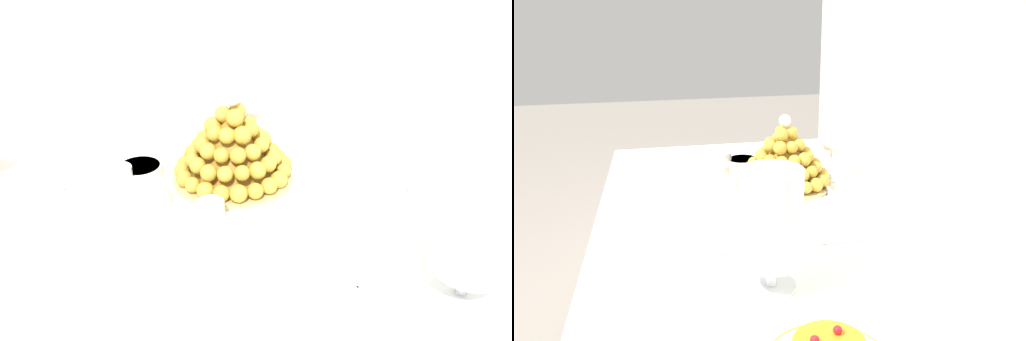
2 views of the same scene
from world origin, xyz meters
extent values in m
cylinder|color=brown|center=(-0.67, -0.32, 0.39)|extent=(0.04, 0.04, 0.78)
cylinder|color=brown|center=(-0.67, 0.32, 0.39)|extent=(0.04, 0.04, 0.78)
cube|color=brown|center=(0.00, 0.00, 0.79)|extent=(1.45, 0.77, 0.02)
cube|color=white|center=(0.00, 0.00, 0.80)|extent=(1.51, 0.83, 0.00)
cube|color=white|center=(0.00, -0.41, 0.63)|extent=(1.51, 0.01, 0.35)
cube|color=white|center=(0.00, 0.41, 0.63)|extent=(1.51, 0.01, 0.35)
cube|color=white|center=(-0.76, 0.00, 0.63)|extent=(0.01, 0.83, 0.35)
cube|color=white|center=(-0.21, 0.03, 0.81)|extent=(0.65, 0.34, 0.01)
cube|color=white|center=(-0.21, -0.14, 0.82)|extent=(0.65, 0.01, 0.02)
cube|color=white|center=(-0.21, 0.20, 0.82)|extent=(0.65, 0.01, 0.02)
cube|color=white|center=(-0.54, 0.03, 0.82)|extent=(0.01, 0.34, 0.02)
cube|color=white|center=(0.11, 0.03, 0.82)|extent=(0.01, 0.34, 0.02)
cylinder|color=white|center=(-0.21, 0.03, 0.81)|extent=(0.31, 0.31, 0.00)
cylinder|color=tan|center=(-0.26, 0.09, 0.82)|extent=(0.27, 0.27, 0.01)
cone|color=#A97E29|center=(-0.26, 0.09, 0.90)|extent=(0.19, 0.19, 0.16)
sphere|color=gold|center=(-0.15, 0.09, 0.84)|extent=(0.04, 0.04, 0.04)
sphere|color=gold|center=(-0.15, 0.13, 0.84)|extent=(0.03, 0.03, 0.03)
sphere|color=gold|center=(-0.17, 0.16, 0.84)|extent=(0.04, 0.04, 0.04)
sphere|color=gold|center=(-0.19, 0.18, 0.84)|extent=(0.04, 0.04, 0.04)
sphere|color=gold|center=(-0.22, 0.20, 0.84)|extent=(0.03, 0.03, 0.03)
sphere|color=gold|center=(-0.26, 0.21, 0.84)|extent=(0.04, 0.04, 0.04)
sphere|color=gold|center=(-0.29, 0.20, 0.84)|extent=(0.04, 0.04, 0.04)
sphere|color=gold|center=(-0.33, 0.18, 0.84)|extent=(0.04, 0.04, 0.04)
sphere|color=gold|center=(-0.35, 0.16, 0.84)|extent=(0.03, 0.03, 0.03)
sphere|color=gold|center=(-0.37, 0.13, 0.84)|extent=(0.03, 0.03, 0.03)
sphere|color=gold|center=(-0.37, 0.09, 0.84)|extent=(0.04, 0.04, 0.04)
sphere|color=gold|center=(-0.37, 0.06, 0.84)|extent=(0.03, 0.03, 0.03)
sphere|color=gold|center=(-0.35, 0.03, 0.84)|extent=(0.04, 0.04, 0.04)
sphere|color=gold|center=(-0.33, 0.00, 0.84)|extent=(0.04, 0.04, 0.04)
sphere|color=gold|center=(-0.29, -0.02, 0.84)|extent=(0.03, 0.03, 0.03)
sphere|color=gold|center=(-0.26, -0.02, 0.84)|extent=(0.04, 0.04, 0.04)
sphere|color=gold|center=(-0.22, -0.02, 0.84)|extent=(0.04, 0.04, 0.04)
sphere|color=gold|center=(-0.19, 0.00, 0.84)|extent=(0.04, 0.04, 0.04)
sphere|color=gold|center=(-0.17, 0.03, 0.84)|extent=(0.03, 0.03, 0.03)
sphere|color=gold|center=(-0.15, 0.06, 0.84)|extent=(0.04, 0.04, 0.04)
sphere|color=gold|center=(-0.17, 0.12, 0.87)|extent=(0.04, 0.04, 0.04)
sphere|color=gold|center=(-0.19, 0.15, 0.87)|extent=(0.04, 0.04, 0.04)
sphere|color=gold|center=(-0.22, 0.17, 0.87)|extent=(0.04, 0.04, 0.04)
sphere|color=gold|center=(-0.26, 0.18, 0.87)|extent=(0.04, 0.04, 0.04)
sphere|color=gold|center=(-0.29, 0.18, 0.87)|extent=(0.03, 0.03, 0.03)
sphere|color=gold|center=(-0.32, 0.16, 0.87)|extent=(0.04, 0.04, 0.04)
sphere|color=gold|center=(-0.34, 0.13, 0.87)|extent=(0.04, 0.04, 0.04)
sphere|color=gold|center=(-0.35, 0.10, 0.87)|extent=(0.04, 0.04, 0.04)
sphere|color=gold|center=(-0.34, 0.06, 0.87)|extent=(0.04, 0.04, 0.04)
sphere|color=gold|center=(-0.33, 0.03, 0.87)|extent=(0.03, 0.03, 0.03)
sphere|color=gold|center=(-0.30, 0.01, 0.87)|extent=(0.04, 0.04, 0.04)
sphere|color=gold|center=(-0.26, 0.00, 0.87)|extent=(0.04, 0.04, 0.04)
sphere|color=gold|center=(-0.23, 0.01, 0.87)|extent=(0.03, 0.03, 0.03)
sphere|color=gold|center=(-0.20, 0.03, 0.87)|extent=(0.03, 0.03, 0.03)
sphere|color=gold|center=(-0.18, 0.05, 0.87)|extent=(0.04, 0.04, 0.04)
sphere|color=gold|center=(-0.17, 0.09, 0.87)|extent=(0.04, 0.04, 0.04)
sphere|color=gold|center=(-0.21, 0.14, 0.90)|extent=(0.04, 0.04, 0.04)
sphere|color=gold|center=(-0.24, 0.15, 0.90)|extent=(0.04, 0.04, 0.04)
sphere|color=gold|center=(-0.27, 0.16, 0.90)|extent=(0.04, 0.04, 0.04)
sphere|color=gold|center=(-0.30, 0.14, 0.90)|extent=(0.03, 0.03, 0.03)
sphere|color=gold|center=(-0.32, 0.12, 0.90)|extent=(0.04, 0.04, 0.04)
sphere|color=gold|center=(-0.32, 0.08, 0.90)|extent=(0.04, 0.04, 0.04)
sphere|color=gold|center=(-0.31, 0.05, 0.90)|extent=(0.04, 0.04, 0.04)
sphere|color=gold|center=(-0.28, 0.03, 0.90)|extent=(0.04, 0.04, 0.04)
sphere|color=gold|center=(-0.25, 0.03, 0.90)|extent=(0.03, 0.03, 0.03)
sphere|color=gold|center=(-0.22, 0.04, 0.90)|extent=(0.04, 0.04, 0.04)
sphere|color=gold|center=(-0.20, 0.07, 0.90)|extent=(0.04, 0.04, 0.04)
sphere|color=gold|center=(-0.19, 0.10, 0.90)|extent=(0.03, 0.03, 0.03)
sphere|color=gold|center=(-0.24, 0.13, 0.93)|extent=(0.03, 0.03, 0.03)
sphere|color=gold|center=(-0.27, 0.13, 0.93)|extent=(0.03, 0.03, 0.03)
sphere|color=gold|center=(-0.30, 0.11, 0.93)|extent=(0.03, 0.03, 0.03)
sphere|color=gold|center=(-0.30, 0.08, 0.94)|extent=(0.04, 0.04, 0.04)
sphere|color=gold|center=(-0.28, 0.06, 0.93)|extent=(0.04, 0.04, 0.04)
sphere|color=gold|center=(-0.25, 0.05, 0.94)|extent=(0.04, 0.04, 0.04)
sphere|color=gold|center=(-0.22, 0.07, 0.93)|extent=(0.04, 0.04, 0.04)
sphere|color=gold|center=(-0.22, 0.10, 0.94)|extent=(0.03, 0.03, 0.03)
sphere|color=gold|center=(-0.26, 0.11, 0.97)|extent=(0.04, 0.04, 0.04)
sphere|color=gold|center=(-0.28, 0.09, 0.97)|extent=(0.04, 0.04, 0.04)
sphere|color=gold|center=(-0.24, 0.08, 0.97)|extent=(0.04, 0.04, 0.04)
sphere|color=white|center=(-0.26, 0.09, 1.00)|extent=(0.03, 0.03, 0.03)
cylinder|color=silver|center=(-0.45, -0.06, 0.84)|extent=(0.06, 0.06, 0.05)
cylinder|color=brown|center=(-0.45, -0.06, 0.82)|extent=(0.05, 0.05, 0.02)
cylinder|color=#8C603D|center=(-0.45, -0.06, 0.84)|extent=(0.05, 0.05, 0.02)
sphere|color=brown|center=(-0.45, -0.06, 0.85)|extent=(0.02, 0.02, 0.02)
cylinder|color=silver|center=(-0.34, -0.08, 0.83)|extent=(0.06, 0.06, 0.05)
cylinder|color=brown|center=(-0.34, -0.08, 0.82)|extent=(0.05, 0.05, 0.02)
cylinder|color=#8C603D|center=(-0.34, -0.08, 0.84)|extent=(0.05, 0.05, 0.01)
sphere|color=brown|center=(-0.33, -0.09, 0.85)|extent=(0.02, 0.02, 0.02)
cylinder|color=silver|center=(-0.21, -0.08, 0.83)|extent=(0.05, 0.05, 0.05)
cylinder|color=gold|center=(-0.21, -0.08, 0.82)|extent=(0.05, 0.05, 0.02)
cylinder|color=#EAC166|center=(-0.21, -0.08, 0.84)|extent=(0.05, 0.05, 0.01)
sphere|color=brown|center=(-0.22, -0.08, 0.85)|extent=(0.02, 0.02, 0.02)
cylinder|color=silver|center=(-0.10, -0.07, 0.83)|extent=(0.06, 0.06, 0.05)
cylinder|color=#F4EAC6|center=(-0.10, -0.07, 0.82)|extent=(0.05, 0.05, 0.02)
cylinder|color=white|center=(-0.10, -0.07, 0.84)|extent=(0.05, 0.05, 0.01)
sphere|color=brown|center=(-0.10, -0.06, 0.85)|extent=(0.02, 0.02, 0.02)
cylinder|color=silver|center=(0.03, -0.06, 0.84)|extent=(0.05, 0.05, 0.05)
cylinder|color=brown|center=(0.03, -0.06, 0.82)|extent=(0.04, 0.04, 0.02)
cylinder|color=#8C603D|center=(0.03, -0.06, 0.84)|extent=(0.04, 0.04, 0.01)
sphere|color=brown|center=(0.03, -0.06, 0.85)|extent=(0.01, 0.01, 0.01)
cylinder|color=white|center=(-0.45, 0.00, 0.83)|extent=(0.10, 0.10, 0.03)
cylinder|color=#F2CC59|center=(-0.45, 0.00, 0.84)|extent=(0.09, 0.09, 0.00)
cylinder|color=white|center=(0.25, -0.06, 0.81)|extent=(0.10, 0.10, 0.01)
cylinder|color=white|center=(0.25, -0.06, 0.83)|extent=(0.02, 0.02, 0.05)
cylinder|color=white|center=(0.25, -0.06, 0.95)|extent=(0.12, 0.12, 0.18)
cylinder|color=#9ED860|center=(0.27, -0.05, 0.88)|extent=(0.05, 0.04, 0.04)
cylinder|color=#9ED860|center=(0.25, -0.03, 0.88)|extent=(0.06, 0.04, 0.06)
cylinder|color=yellow|center=(0.22, -0.06, 0.88)|extent=(0.05, 0.04, 0.05)
cylinder|color=#9ED860|center=(0.25, -0.07, 0.88)|extent=(0.05, 0.04, 0.04)
cylinder|color=brown|center=(0.27, -0.04, 0.89)|extent=(0.05, 0.04, 0.04)
cylinder|color=yellow|center=(0.24, -0.03, 0.89)|extent=(0.05, 0.04, 0.02)
cylinder|color=brown|center=(0.25, -0.06, 0.89)|extent=(0.05, 0.04, 0.05)
cylinder|color=#9ED860|center=(0.26, -0.08, 0.89)|extent=(0.05, 0.04, 0.05)
cylinder|color=#9ED860|center=(0.26, -0.03, 0.91)|extent=(0.05, 0.04, 0.04)
cylinder|color=#F9A54C|center=(0.24, -0.06, 0.91)|extent=(0.05, 0.04, 0.03)
cylinder|color=#E54C47|center=(0.27, -0.07, 0.91)|extent=(0.06, 0.05, 0.06)
cylinder|color=#F9A54C|center=(0.26, -0.02, 0.93)|extent=(0.05, 0.04, 0.05)
cylinder|color=#72B2E0|center=(0.24, -0.06, 0.93)|extent=(0.04, 0.04, 0.03)
cylinder|color=pink|center=(0.26, -0.08, 0.93)|extent=(0.05, 0.04, 0.05)
cylinder|color=#E54C47|center=(0.27, -0.06, 0.93)|extent=(0.04, 0.04, 0.02)
cylinder|color=#72B2E0|center=(0.24, -0.04, 0.95)|extent=(0.04, 0.04, 0.03)
cylinder|color=pink|center=(0.25, -0.09, 0.95)|extent=(0.04, 0.05, 0.03)
cylinder|color=#72B2E0|center=(0.27, -0.05, 0.95)|extent=(0.05, 0.05, 0.05)
cylinder|color=#F9A54C|center=(0.23, -0.06, 0.97)|extent=(0.05, 0.04, 0.05)
cylinder|color=#9ED860|center=(0.25, -0.08, 0.97)|extent=(0.05, 0.05, 0.04)
cylinder|color=pink|center=(0.28, -0.06, 0.97)|extent=(0.06, 0.04, 0.06)
cylinder|color=#9ED860|center=(0.25, -0.05, 0.97)|extent=(0.05, 0.05, 0.05)
cylinder|color=pink|center=(0.24, -0.06, 0.99)|extent=(0.06, 0.05, 0.06)
cylinder|color=pink|center=(0.27, -0.07, 0.99)|extent=(0.05, 0.04, 0.05)
cylinder|color=#E54C47|center=(0.26, -0.03, 0.99)|extent=(0.05, 0.04, 0.05)
cylinder|color=#E54C47|center=(0.24, -0.08, 1.01)|extent=(0.04, 0.04, 0.04)
cylinder|color=pink|center=(0.27, -0.06, 1.01)|extent=(0.06, 0.05, 0.05)
cylinder|color=#F9A54C|center=(0.24, -0.03, 1.01)|extent=(0.04, 0.04, 0.04)
sphere|color=#A51923|center=(0.47, 0.00, 0.85)|extent=(0.01, 0.01, 0.01)
sphere|color=#A51923|center=(0.48, -0.04, 0.85)|extent=(0.01, 0.01, 0.01)
cylinder|color=silver|center=(-0.29, 0.25, 0.81)|extent=(0.06, 0.06, 0.00)
cylinder|color=silver|center=(-0.29, 0.25, 0.85)|extent=(0.01, 0.01, 0.09)
sphere|color=silver|center=(-0.29, 0.25, 0.93)|extent=(0.07, 0.07, 0.07)
cylinder|color=#EAE08C|center=(-0.29, 0.25, 0.92)|extent=(0.05, 0.05, 0.03)
camera|label=1|loc=(0.25, -0.77, 1.38)|focal=35.72mm
camera|label=2|loc=(1.06, -0.23, 1.32)|focal=35.12mm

